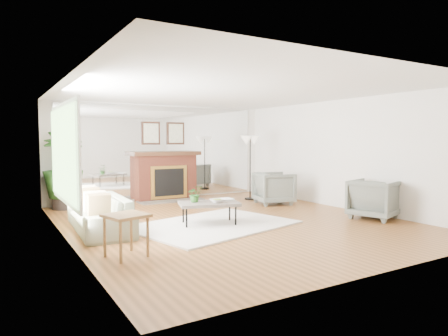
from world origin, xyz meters
TOP-DOWN VIEW (x-y plane):
  - ground at (0.00, 0.00)m, footprint 7.00×7.00m
  - wall_left at (-2.99, 0.00)m, footprint 0.02×7.00m
  - wall_right at (2.99, 0.00)m, footprint 0.02×7.00m
  - wall_back at (0.00, 3.49)m, footprint 6.00×0.02m
  - mirror_panel at (0.00, 3.47)m, footprint 5.40×0.04m
  - window_panel at (-2.96, 0.40)m, footprint 0.04×2.40m
  - fireplace at (0.00, 3.26)m, footprint 1.85×0.83m
  - area_rug at (-0.51, -0.18)m, footprint 3.22×2.64m
  - coffee_table at (-0.55, -0.13)m, footprint 1.21×0.92m
  - sofa at (-2.40, 0.44)m, footprint 0.89×2.09m
  - armchair_back at (2.00, 1.24)m, footprint 1.05×1.03m
  - armchair_front at (2.60, -1.24)m, footprint 1.08×1.07m
  - side_table at (-2.46, -1.31)m, footprint 0.62×0.62m
  - potted_ficus at (-2.57, 3.10)m, footprint 0.90×0.90m
  - floor_lamp at (1.92, 2.16)m, footprint 0.55×0.30m
  - tabletop_plant at (-0.76, 0.02)m, footprint 0.32×0.29m
  - fruit_bowl at (-0.44, -0.23)m, footprint 0.27×0.27m
  - book at (-0.22, -0.01)m, footprint 0.25×0.32m

SIDE VIEW (x-z plane):
  - ground at x=0.00m, z-range 0.00..0.00m
  - area_rug at x=-0.51m, z-range 0.00..0.03m
  - sofa at x=-2.40m, z-range 0.00..0.60m
  - armchair_back at x=2.00m, z-range 0.00..0.79m
  - armchair_front at x=2.60m, z-range 0.00..0.79m
  - coffee_table at x=-0.55m, z-range 0.18..0.61m
  - book at x=-0.22m, z-range 0.43..0.45m
  - fruit_bowl at x=-0.44m, z-range 0.43..0.50m
  - side_table at x=-2.46m, z-range 0.20..0.78m
  - tabletop_plant at x=-0.76m, z-range 0.43..0.74m
  - fireplace at x=0.00m, z-range -0.37..1.68m
  - potted_ficus at x=-2.57m, z-range 0.06..1.85m
  - wall_left at x=-2.99m, z-range 0.00..2.50m
  - wall_right at x=2.99m, z-range 0.00..2.50m
  - wall_back at x=0.00m, z-range 0.00..2.50m
  - mirror_panel at x=0.00m, z-range 0.05..2.45m
  - window_panel at x=-2.96m, z-range 0.60..2.10m
  - floor_lamp at x=1.92m, z-range 0.59..2.28m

